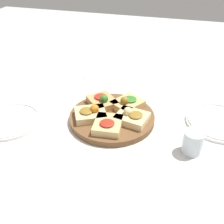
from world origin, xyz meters
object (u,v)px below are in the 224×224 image
object	(u,v)px
serving_board	(112,117)
water_glass	(193,142)
napkin_stack	(99,78)
plate_left	(220,122)
plate_right	(10,120)

from	to	relation	value
serving_board	water_glass	xyz separation A→B (m)	(-0.29, 0.09, 0.03)
serving_board	napkin_stack	size ratio (longest dim) A/B	2.58
plate_left	napkin_stack	xyz separation A→B (m)	(0.53, -0.22, -0.01)
water_glass	napkin_stack	distance (m)	0.60
plate_left	plate_right	distance (m)	0.76
serving_board	water_glass	bearing A→B (deg)	161.99
serving_board	plate_left	distance (m)	0.39
napkin_stack	water_glass	bearing A→B (deg)	137.62
serving_board	napkin_stack	bearing A→B (deg)	-63.45
serving_board	water_glass	distance (m)	0.30
plate_right	water_glass	distance (m)	0.64
serving_board	plate_right	distance (m)	0.37
napkin_stack	serving_board	bearing A→B (deg)	116.55
serving_board	plate_left	bearing A→B (deg)	-166.86
plate_right	water_glass	world-z (taller)	water_glass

